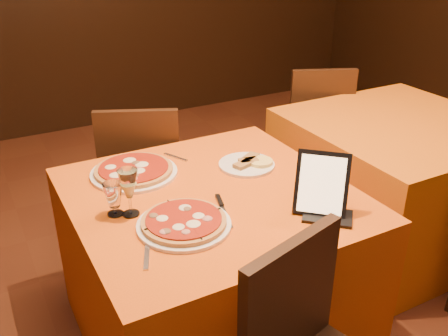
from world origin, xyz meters
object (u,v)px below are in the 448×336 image
pizza_near (184,223)px  wine_glass (129,192)px  main_table (212,267)px  chair_main_far (144,175)px  water_glass (114,199)px  side_table (394,182)px  tablet (322,184)px  chair_side_far (312,126)px  pizza_far (134,171)px

pizza_near → wine_glass: 0.23m
main_table → chair_main_far: bearing=90.0°
chair_main_far → water_glass: (-0.39, -0.82, 0.36)m
main_table → side_table: (1.31, 0.22, 0.00)m
side_table → water_glass: bearing=-173.5°
tablet → chair_side_far: bearing=95.8°
main_table → chair_main_far: size_ratio=1.21×
pizza_far → water_glass: 0.34m
chair_side_far → pizza_near: chair_side_far is taller
water_glass → tablet: bearing=-27.0°
pizza_near → water_glass: 0.28m
side_table → water_glass: size_ratio=8.46×
tablet → chair_main_far: bearing=147.4°
side_table → wine_glass: 1.73m
main_table → chair_main_far: 0.84m
side_table → chair_side_far: bearing=90.0°
side_table → pizza_near: bearing=-165.4°
main_table → wine_glass: 0.58m
chair_main_far → water_glass: bearing=88.2°
main_table → wine_glass: wine_glass is taller
pizza_near → water_glass: bearing=133.9°
pizza_far → water_glass: (-0.17, -0.29, 0.05)m
chair_side_far → tablet: bearing=75.9°
side_table → pizza_far: size_ratio=2.91×
pizza_far → water_glass: size_ratio=2.91×
pizza_near → tablet: size_ratio=1.41×
chair_side_far → wine_glass: 1.98m
main_table → pizza_far: size_ratio=2.91×
chair_side_far → water_glass: bearing=53.2°
chair_main_far → wine_glass: (-0.34, -0.85, 0.39)m
wine_glass → water_glass: size_ratio=1.46×
wine_glass → pizza_near: bearing=-50.4°
pizza_far → main_table: bearing=-54.9°
chair_side_far → wine_glass: (-1.65, -1.01, 0.39)m
main_table → pizza_near: 0.47m
wine_glass → water_glass: 0.07m
side_table → chair_side_far: (0.00, 0.79, 0.08)m
main_table → pizza_near: pizza_near is taller
water_glass → tablet: 0.77m
pizza_far → wine_glass: size_ratio=1.99×
tablet → pizza_far: bearing=172.0°
side_table → pizza_far: (-1.53, 0.09, 0.39)m
side_table → wine_glass: size_ratio=5.79×
water_glass → wine_glass: bearing=-29.9°
pizza_near → pizza_far: same height
chair_side_far → water_glass: size_ratio=7.00×
side_table → water_glass: (-1.70, -0.19, 0.44)m
chair_main_far → chair_side_far: same height
chair_main_far → pizza_near: 1.08m
side_table → wine_glass: wine_glass is taller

